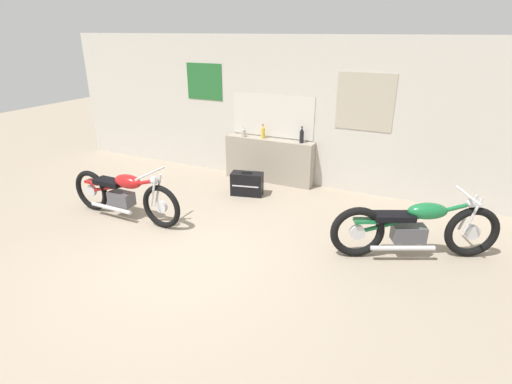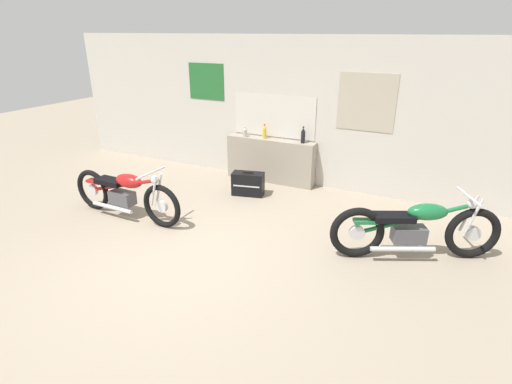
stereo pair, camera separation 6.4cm
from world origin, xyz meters
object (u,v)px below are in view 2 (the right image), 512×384
(bottle_leftmost, at_px, (245,132))
(hard_case_black, at_px, (248,184))
(bottle_center, at_px, (303,136))
(motorcycle_green, at_px, (415,229))
(motorcycle_red, at_px, (125,193))
(bottle_left_center, at_px, (264,132))

(bottle_leftmost, relative_size, hard_case_black, 0.31)
(bottle_leftmost, bearing_deg, bottle_center, 2.16)
(motorcycle_green, bearing_deg, motorcycle_red, -170.10)
(bottle_leftmost, xyz_separation_m, hard_case_black, (0.48, -0.81, -0.75))
(motorcycle_green, bearing_deg, bottle_leftmost, 152.76)
(hard_case_black, bearing_deg, bottle_center, 49.30)
(motorcycle_green, xyz_separation_m, motorcycle_red, (-4.34, -0.76, -0.00))
(bottle_leftmost, relative_size, motorcycle_red, 0.09)
(bottle_left_center, bearing_deg, motorcycle_red, -116.09)
(motorcycle_green, xyz_separation_m, hard_case_black, (-3.01, 0.99, -0.22))
(motorcycle_green, relative_size, hard_case_black, 3.32)
(bottle_leftmost, relative_size, motorcycle_green, 0.09)
(hard_case_black, bearing_deg, bottle_leftmost, 120.71)
(motorcycle_red, bearing_deg, bottle_center, 51.47)
(bottle_center, bearing_deg, hard_case_black, -130.70)
(motorcycle_green, bearing_deg, bottle_center, 140.99)
(bottle_leftmost, bearing_deg, bottle_left_center, 5.18)
(bottle_leftmost, xyz_separation_m, motorcycle_green, (3.49, -1.80, -0.53))
(motorcycle_green, relative_size, motorcycle_red, 0.95)
(motorcycle_red, xyz_separation_m, hard_case_black, (1.34, 1.74, -0.21))
(bottle_leftmost, relative_size, bottle_center, 0.62)
(bottle_leftmost, xyz_separation_m, motorcycle_red, (-0.86, -2.55, -0.54))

